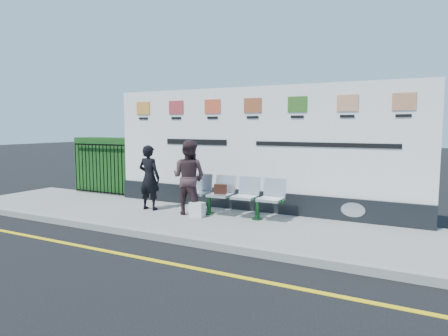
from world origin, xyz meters
name	(u,v)px	position (x,y,z in m)	size (l,w,h in m)	color
ground	(134,257)	(0.00, 0.00, 0.00)	(80.00, 80.00, 0.00)	black
pavement	(208,222)	(0.00, 2.50, 0.06)	(14.00, 3.00, 0.12)	gray
kerb	(169,238)	(0.00, 1.00, 0.07)	(14.00, 0.18, 0.14)	gray
yellow_line	(134,256)	(0.00, 0.00, 0.00)	(14.00, 0.10, 0.01)	yellow
billboard	(254,157)	(0.50, 3.85, 1.42)	(8.00, 0.30, 3.00)	black
hedge	(111,165)	(-4.58, 4.30, 0.97)	(2.35, 0.70, 1.70)	#174716
railing	(100,169)	(-4.58, 3.85, 0.89)	(2.05, 0.06, 1.54)	black
bench	(232,206)	(0.37, 2.97, 0.37)	(2.34, 0.60, 0.50)	silver
woman_left	(149,178)	(-1.79, 2.70, 0.92)	(0.58, 0.38, 1.60)	black
woman_right	(189,177)	(-0.66, 2.75, 0.99)	(0.84, 0.66, 1.74)	#3C272A
handbag_brown	(220,189)	(0.06, 2.96, 0.73)	(0.29, 0.12, 0.22)	black
carrier_bag_white	(197,210)	(-0.33, 2.57, 0.29)	(0.33, 0.20, 0.33)	silver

